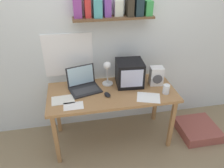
{
  "coord_description": "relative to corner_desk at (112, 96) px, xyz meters",
  "views": [
    {
      "loc": [
        -0.4,
        -2.13,
        2.13
      ],
      "look_at": [
        0.0,
        0.0,
        0.84
      ],
      "focal_mm": 35.0,
      "sensor_mm": 36.0,
      "label": 1
    }
  ],
  "objects": [
    {
      "name": "back_wall",
      "position": [
        0.0,
        0.43,
        0.64
      ],
      "size": [
        5.6,
        0.24,
        2.6
      ],
      "color": "silver",
      "rests_on": "ground_plane"
    },
    {
      "name": "juice_glass",
      "position": [
        0.6,
        -0.16,
        0.12
      ],
      "size": [
        0.08,
        0.08,
        0.11
      ],
      "color": "white",
      "rests_on": "corner_desk"
    },
    {
      "name": "computer_mouse",
      "position": [
        -0.07,
        -0.08,
        0.09
      ],
      "size": [
        0.09,
        0.12,
        0.03
      ],
      "rotation": [
        0.0,
        0.0,
        0.27
      ],
      "color": "black",
      "rests_on": "corner_desk"
    },
    {
      "name": "laptop",
      "position": [
        -0.32,
        0.13,
        0.14
      ],
      "size": [
        0.41,
        0.36,
        0.26
      ],
      "rotation": [
        0.0,
        0.0,
        0.27
      ],
      "color": "#232326",
      "rests_on": "corner_desk"
    },
    {
      "name": "ground_plane",
      "position": [
        0.0,
        0.0,
        -0.67
      ],
      "size": [
        12.0,
        12.0,
        0.0
      ],
      "primitive_type": "plane",
      "color": "#8F7A5A"
    },
    {
      "name": "desk_lamp",
      "position": [
        -0.03,
        0.14,
        0.27
      ],
      "size": [
        0.13,
        0.16,
        0.32
      ],
      "rotation": [
        0.0,
        0.0,
        -0.2
      ],
      "color": "white",
      "rests_on": "corner_desk"
    },
    {
      "name": "space_heater",
      "position": [
        0.56,
        0.06,
        0.18
      ],
      "size": [
        0.17,
        0.14,
        0.23
      ],
      "rotation": [
        0.0,
        0.0,
        -0.11
      ],
      "color": "white",
      "rests_on": "corner_desk"
    },
    {
      "name": "loose_paper_near_monitor",
      "position": [
        0.38,
        -0.21,
        0.07
      ],
      "size": [
        0.31,
        0.27,
        0.0
      ],
      "rotation": [
        0.0,
        0.0,
        -0.33
      ],
      "color": "white",
      "rests_on": "corner_desk"
    },
    {
      "name": "floor_cushion",
      "position": [
        1.17,
        -0.13,
        -0.61
      ],
      "size": [
        0.5,
        0.5,
        0.13
      ],
      "color": "#984D43",
      "rests_on": "ground_plane"
    },
    {
      "name": "crt_monitor",
      "position": [
        0.24,
        0.13,
        0.22
      ],
      "size": [
        0.34,
        0.33,
        0.3
      ],
      "rotation": [
        0.0,
        0.0,
        -0.07
      ],
      "color": "black",
      "rests_on": "corner_desk"
    },
    {
      "name": "loose_paper_near_laptop",
      "position": [
        -0.57,
        -0.08,
        0.07
      ],
      "size": [
        0.26,
        0.19,
        0.0
      ],
      "rotation": [
        0.0,
        0.0,
        0.06
      ],
      "color": "white",
      "rests_on": "corner_desk"
    },
    {
      "name": "printed_handout",
      "position": [
        -0.46,
        -0.21,
        0.07
      ],
      "size": [
        0.21,
        0.14,
        0.0
      ],
      "rotation": [
        0.0,
        0.0,
        0.01
      ],
      "color": "white",
      "rests_on": "corner_desk"
    },
    {
      "name": "corner_desk",
      "position": [
        0.0,
        0.0,
        0.0
      ],
      "size": [
        1.5,
        0.67,
        0.74
      ],
      "color": "#A17244",
      "rests_on": "ground_plane"
    }
  ]
}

